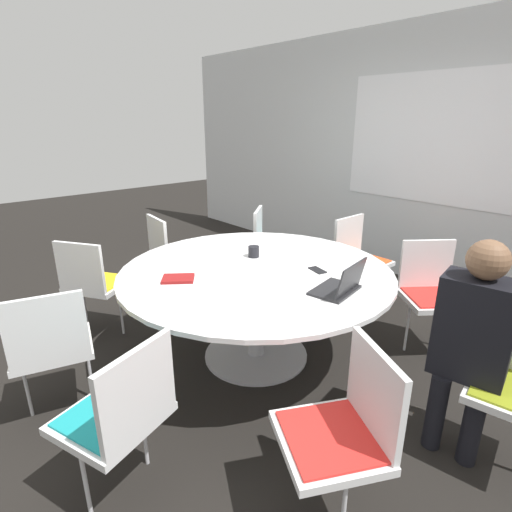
% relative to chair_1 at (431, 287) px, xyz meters
% --- Properties ---
extents(ground_plane, '(16.00, 16.00, 0.00)m').
position_rel_chair_1_xyz_m(ground_plane, '(-0.80, -1.11, -0.51)').
color(ground_plane, black).
extents(wall_back, '(8.00, 0.07, 2.70)m').
position_rel_chair_1_xyz_m(wall_back, '(-0.80, 1.30, 0.84)').
color(wall_back, silver).
rests_on(wall_back, ground_plane).
extents(conference_table, '(1.96, 1.96, 0.72)m').
position_rel_chair_1_xyz_m(conference_table, '(-0.80, -1.11, 0.10)').
color(conference_table, '#B7B7BC').
rests_on(conference_table, ground_plane).
extents(chair_1, '(0.60, 0.61, 0.86)m').
position_rel_chair_1_xyz_m(chair_1, '(0.00, 0.00, 0.00)').
color(chair_1, silver).
rests_on(chair_1, ground_plane).
extents(chair_2, '(0.43, 0.45, 0.86)m').
position_rel_chair_1_xyz_m(chair_2, '(-0.85, 0.26, 0.00)').
color(chair_2, silver).
rests_on(chair_2, ground_plane).
extents(chair_3, '(0.60, 0.61, 0.86)m').
position_rel_chair_1_xyz_m(chair_3, '(-1.71, -0.09, 0.00)').
color(chair_3, silver).
rests_on(chair_3, ground_plane).
extents(chair_4, '(0.48, 0.47, 0.86)m').
position_rel_chair_1_xyz_m(chair_4, '(-2.17, -1.03, 0.00)').
color(chair_4, silver).
rests_on(chair_4, ground_plane).
extents(chair_5, '(0.60, 0.59, 0.86)m').
position_rel_chair_1_xyz_m(chair_5, '(-1.92, -1.89, 0.00)').
color(chair_5, silver).
rests_on(chair_5, ground_plane).
extents(chair_6, '(0.53, 0.54, 0.86)m').
position_rel_chair_1_xyz_m(chair_6, '(-1.12, -2.44, 0.00)').
color(chair_6, silver).
rests_on(chair_6, ground_plane).
extents(chair_7, '(0.54, 0.55, 0.86)m').
position_rel_chair_1_xyz_m(chair_7, '(-0.29, -2.39, 0.00)').
color(chair_7, silver).
rests_on(chair_7, ground_plane).
extents(chair_8, '(0.59, 0.58, 0.86)m').
position_rel_chair_1_xyz_m(chair_8, '(0.44, -1.71, 0.00)').
color(chair_8, silver).
rests_on(chair_8, ground_plane).
extents(person_0, '(0.39, 0.30, 1.21)m').
position_rel_chair_1_xyz_m(person_0, '(0.61, -0.88, 0.19)').
color(person_0, black).
rests_on(person_0, ground_plane).
extents(laptop, '(0.29, 0.36, 0.21)m').
position_rel_chair_1_xyz_m(laptop, '(-0.13, -1.00, 0.26)').
color(laptop, '#232326').
rests_on(laptop, conference_table).
extents(spiral_notebook, '(0.25, 0.26, 0.02)m').
position_rel_chair_1_xyz_m(spiral_notebook, '(-1.00, -1.64, 0.22)').
color(spiral_notebook, maroon).
rests_on(spiral_notebook, conference_table).
extents(coffee_cup, '(0.09, 0.09, 0.09)m').
position_rel_chair_1_xyz_m(coffee_cup, '(-1.01, -0.95, 0.25)').
color(coffee_cup, black).
rests_on(coffee_cup, conference_table).
extents(cell_phone, '(0.15, 0.10, 0.01)m').
position_rel_chair_1_xyz_m(cell_phone, '(-0.48, -0.81, 0.21)').
color(cell_phone, black).
rests_on(cell_phone, conference_table).
extents(handbag, '(0.36, 0.16, 0.28)m').
position_rel_chair_1_xyz_m(handbag, '(-1.20, 0.40, -0.37)').
color(handbag, black).
rests_on(handbag, ground_plane).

